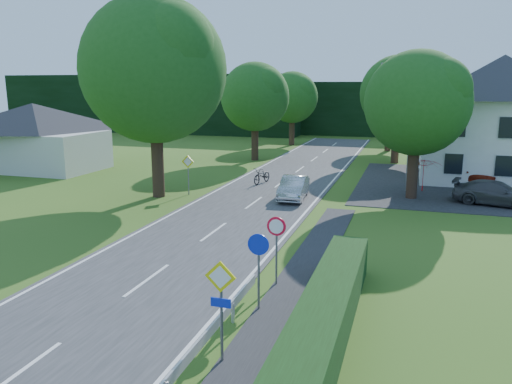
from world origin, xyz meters
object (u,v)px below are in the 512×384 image
(moving_car, at_px, (294,188))
(parked_car_grey, at_px, (496,193))
(streetlight, at_px, (408,120))
(motorcycle, at_px, (262,175))
(parked_car_silver_a, at_px, (449,165))
(parked_car_red, at_px, (460,173))
(parasol, at_px, (423,175))

(moving_car, bearing_deg, parked_car_grey, 5.13)
(streetlight, height_order, motorcycle, streetlight)
(moving_car, xyz_separation_m, parked_car_grey, (11.09, 1.87, 0.00))
(moving_car, distance_m, parked_car_grey, 11.25)
(motorcycle, bearing_deg, parked_car_grey, 4.01)
(moving_car, xyz_separation_m, motorcycle, (-3.10, 3.89, -0.12))
(motorcycle, relative_size, parked_car_silver_a, 0.44)
(motorcycle, relative_size, parked_car_red, 0.43)
(parked_car_silver_a, height_order, parasol, parasol)
(streetlight, distance_m, parked_car_silver_a, 8.36)
(streetlight, relative_size, parked_car_silver_a, 1.70)
(streetlight, xyz_separation_m, parasol, (1.07, 0.18, -3.39))
(streetlight, relative_size, parked_car_red, 1.67)
(parked_car_red, bearing_deg, streetlight, 142.58)
(parked_car_grey, bearing_deg, parked_car_silver_a, 23.92)
(motorcycle, bearing_deg, parked_car_red, 27.00)
(streetlight, bearing_deg, motorcycle, -177.54)
(streetlight, bearing_deg, moving_car, -145.15)
(streetlight, height_order, parked_car_grey, streetlight)
(streetlight, distance_m, motorcycle, 10.05)
(parked_car_red, bearing_deg, motorcycle, 116.57)
(streetlight, bearing_deg, parked_car_silver_a, 66.40)
(parked_car_silver_a, xyz_separation_m, parasol, (-1.94, -6.72, 0.26))
(parked_car_red, bearing_deg, parasol, 151.46)
(parked_car_silver_a, distance_m, parasol, 7.00)
(motorcycle, distance_m, parked_car_grey, 14.34)
(motorcycle, height_order, parked_car_grey, parked_car_grey)
(streetlight, relative_size, moving_car, 2.00)
(motorcycle, relative_size, parked_car_grey, 0.45)
(moving_car, distance_m, parasol, 8.50)
(motorcycle, relative_size, parasol, 0.90)
(streetlight, height_order, parasol, streetlight)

